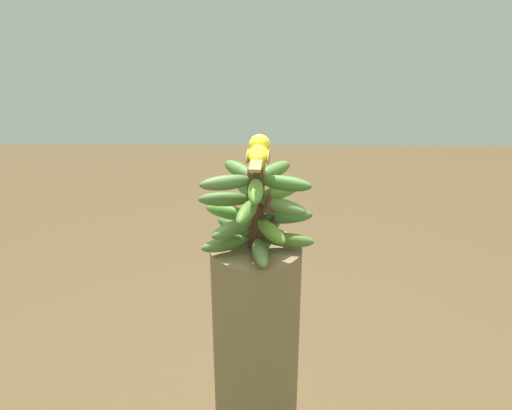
{
  "coord_description": "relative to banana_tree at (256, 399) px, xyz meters",
  "views": [
    {
      "loc": [
        1.41,
        0.01,
        1.82
      ],
      "look_at": [
        0.0,
        0.0,
        1.18
      ],
      "focal_mm": 41.73,
      "sensor_mm": 36.0,
      "label": 1
    }
  ],
  "objects": [
    {
      "name": "banana_bunch",
      "position": [
        0.0,
        0.0,
        0.64
      ],
      "size": [
        0.31,
        0.31,
        0.22
      ],
      "color": "#4C2D1E",
      "rests_on": "banana_tree"
    },
    {
      "name": "perched_bird",
      "position": [
        0.02,
        0.01,
        0.8
      ],
      "size": [
        0.21,
        0.06,
        0.09
      ],
      "color": "#C68933",
      "rests_on": "banana_bunch"
    },
    {
      "name": "banana_tree",
      "position": [
        0.0,
        0.0,
        0.0
      ],
      "size": [
        0.25,
        0.25,
        1.05
      ],
      "primitive_type": "cylinder",
      "color": "olive",
      "rests_on": "ground"
    }
  ]
}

